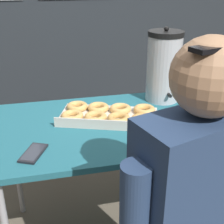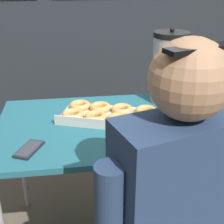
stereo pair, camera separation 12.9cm
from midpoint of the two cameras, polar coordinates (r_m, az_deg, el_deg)
The scene contains 4 objects.
folding_table at distance 1.63m, azimuth 2.37°, elevation -3.75°, with size 1.17×0.75×0.76m.
donut_box at distance 1.63m, azimuth 1.76°, elevation -0.49°, with size 0.57×0.42×0.05m.
coffee_urn at distance 1.84m, azimuth 12.45°, elevation 7.86°, with size 0.20×0.23×0.43m.
cell_phone at distance 1.39m, azimuth -12.35°, elevation -6.71°, with size 0.13×0.17×0.01m.
Camera 2 is at (-0.20, -1.42, 1.48)m, focal length 50.00 mm.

